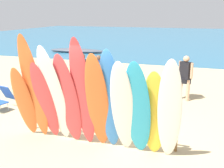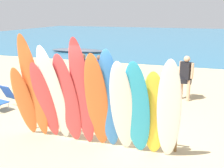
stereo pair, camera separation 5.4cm
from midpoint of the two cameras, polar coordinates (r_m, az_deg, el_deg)
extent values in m
plane|color=tan|center=(20.28, 11.83, 5.71)|extent=(60.00, 60.00, 0.00)
cube|color=teal|center=(36.46, 15.17, 9.53)|extent=(60.00, 40.00, 0.02)
cylinder|color=brown|center=(7.85, -16.48, -6.77)|extent=(0.07, 0.07, 0.68)
cylinder|color=brown|center=(6.55, 13.16, -10.99)|extent=(0.07, 0.07, 0.68)
cylinder|color=brown|center=(6.83, -3.15, -6.39)|extent=(4.00, 0.06, 0.06)
ellipsoid|color=orange|center=(7.13, -18.22, -3.72)|extent=(0.54, 0.76, 1.94)
ellipsoid|color=orange|center=(6.79, -16.41, -1.04)|extent=(0.50, 0.79, 2.72)
ellipsoid|color=#D13D42|center=(6.79, -14.14, -3.66)|extent=(0.58, 0.80, 2.09)
ellipsoid|color=white|center=(6.52, -12.29, -2.45)|extent=(0.62, 0.93, 2.50)
ellipsoid|color=#D13D42|center=(6.41, -9.56, -3.47)|extent=(0.64, 0.76, 2.32)
ellipsoid|color=#D13D42|center=(6.15, -6.49, -2.32)|extent=(0.48, 0.76, 2.69)
ellipsoid|color=orange|center=(6.08, -3.30, -4.00)|extent=(0.58, 0.86, 2.38)
ellipsoid|color=#337AD1|center=(6.01, -0.67, -3.76)|extent=(0.57, 0.80, 2.47)
ellipsoid|color=white|center=(5.90, 2.00, -5.22)|extent=(0.53, 0.86, 2.26)
ellipsoid|color=#289EC6|center=(5.82, 5.12, -5.52)|extent=(0.61, 0.77, 2.26)
ellipsoid|color=yellow|center=(5.91, 8.61, -6.45)|extent=(0.56, 0.58, 2.04)
ellipsoid|color=white|center=(5.72, 11.78, -5.73)|extent=(0.54, 0.75, 2.34)
cylinder|color=tan|center=(10.40, 14.15, -0.89)|extent=(0.12, 0.12, 0.80)
cylinder|color=tan|center=(10.20, 15.57, -1.30)|extent=(0.12, 0.12, 0.80)
cube|color=black|center=(10.21, 14.98, 0.71)|extent=(0.43, 0.26, 0.19)
cube|color=black|center=(10.13, 15.12, 2.77)|extent=(0.46, 0.41, 0.62)
sphere|color=tan|center=(10.05, 15.28, 5.14)|extent=(0.23, 0.23, 0.23)
cylinder|color=tan|center=(10.29, 13.99, 3.23)|extent=(0.10, 0.10, 0.56)
cylinder|color=tan|center=(9.97, 16.31, 2.70)|extent=(0.10, 0.10, 0.56)
cylinder|color=brown|center=(11.10, -3.52, 0.32)|extent=(0.11, 0.11, 0.71)
cylinder|color=brown|center=(11.30, -2.43, 0.59)|extent=(0.11, 0.11, 0.71)
cube|color=silver|center=(11.13, -2.99, 1.95)|extent=(0.38, 0.24, 0.17)
cube|color=#2D4CB2|center=(11.06, -3.01, 3.64)|extent=(0.33, 0.41, 0.56)
sphere|color=brown|center=(10.99, -3.04, 5.59)|extent=(0.20, 0.20, 0.20)
cylinder|color=brown|center=(10.89, -3.92, 3.62)|extent=(0.09, 0.09, 0.50)
cylinder|color=brown|center=(11.21, -2.14, 3.97)|extent=(0.09, 0.09, 0.50)
cylinder|color=brown|center=(10.17, -7.28, -0.83)|extent=(0.13, 0.13, 0.83)
cylinder|color=brown|center=(10.15, -5.35, -0.80)|extent=(0.13, 0.13, 0.83)
cube|color=orange|center=(10.07, -6.37, 1.09)|extent=(0.44, 0.27, 0.20)
cube|color=black|center=(9.98, -6.44, 3.26)|extent=(0.48, 0.37, 0.65)
sphere|color=brown|center=(9.90, -6.51, 5.76)|extent=(0.23, 0.23, 0.23)
cylinder|color=brown|center=(9.99, -8.01, 3.43)|extent=(0.10, 0.10, 0.58)
cylinder|color=brown|center=(9.97, -4.87, 3.50)|extent=(0.10, 0.10, 0.58)
cylinder|color=#B7B7BC|center=(9.26, -17.54, -4.81)|extent=(0.02, 0.02, 0.28)
cylinder|color=#B7B7BC|center=(9.18, -14.97, -4.78)|extent=(0.02, 0.02, 0.28)
cylinder|color=#B7B7BC|center=(9.61, -17.11, -4.05)|extent=(0.02, 0.02, 0.28)
cylinder|color=#B7B7BC|center=(9.53, -14.63, -4.02)|extent=(0.02, 0.02, 0.28)
cube|color=blue|center=(9.34, -16.13, -3.51)|extent=(0.64, 0.62, 0.03)
cube|color=blue|center=(9.57, -15.91, -1.36)|extent=(0.55, 0.42, 0.52)
cylinder|color=#B7B7BC|center=(9.90, -22.72, -4.00)|extent=(0.02, 0.02, 0.28)
cylinder|color=#B7B7BC|center=(9.58, -21.23, -4.48)|extent=(0.02, 0.02, 0.28)
cube|color=blue|center=(9.71, -21.46, -1.67)|extent=(0.55, 0.39, 0.50)
cylinder|color=#B7B7BC|center=(10.38, -14.22, -2.42)|extent=(0.02, 0.02, 0.28)
cylinder|color=#B7B7BC|center=(10.21, -12.10, -2.59)|extent=(0.02, 0.02, 0.28)
cylinder|color=#B7B7BC|center=(10.71, -13.33, -1.83)|extent=(0.02, 0.02, 0.28)
cylinder|color=#B7B7BC|center=(10.54, -11.27, -1.98)|extent=(0.02, 0.02, 0.28)
cube|color=red|center=(10.41, -12.78, -1.38)|extent=(0.55, 0.50, 0.03)
cube|color=red|center=(10.67, -12.04, 0.45)|extent=(0.53, 0.36, 0.49)
ellipsoid|color=#4C515B|center=(21.84, -7.48, 6.97)|extent=(4.54, 1.28, 0.36)
camera|label=1|loc=(0.03, -90.20, -0.05)|focal=43.34mm
camera|label=2|loc=(0.03, 89.80, 0.05)|focal=43.34mm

